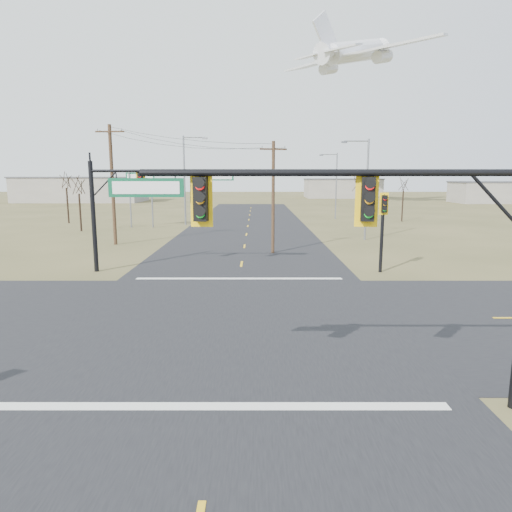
{
  "coord_description": "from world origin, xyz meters",
  "views": [
    {
      "loc": [
        0.99,
        -18.48,
        5.92
      ],
      "look_at": [
        0.99,
        1.0,
        2.5
      ],
      "focal_mm": 32.0,
      "sensor_mm": 36.0,
      "label": 1
    }
  ],
  "objects": [
    {
      "name": "jet_airliner",
      "position": [
        19.9,
        74.48,
        29.53
      ],
      "size": [
        33.25,
        33.15,
        15.22
      ],
      "rotation": [
        0.0,
        -0.24,
        0.74
      ],
      "color": "white"
    },
    {
      "name": "stop_bar_near",
      "position": [
        0.0,
        -7.5,
        0.03
      ],
      "size": [
        12.0,
        0.4,
        0.01
      ],
      "primitive_type": "cube",
      "color": "silver",
      "rests_on": "road_ns"
    },
    {
      "name": "road_ns",
      "position": [
        0.0,
        0.0,
        0.01
      ],
      "size": [
        14.0,
        160.0,
        0.02
      ],
      "primitive_type": "cube",
      "color": "black",
      "rests_on": "ground"
    },
    {
      "name": "road_ew",
      "position": [
        0.0,
        0.0,
        0.01
      ],
      "size": [
        160.0,
        14.0,
        0.02
      ],
      "primitive_type": "cube",
      "color": "black",
      "rests_on": "ground"
    },
    {
      "name": "stop_bar_far",
      "position": [
        0.0,
        7.5,
        0.03
      ],
      "size": [
        12.0,
        0.4,
        0.01
      ],
      "primitive_type": "cube",
      "color": "silver",
      "rests_on": "road_ns"
    },
    {
      "name": "utility_pole_far",
      "position": [
        -11.36,
        21.16,
        5.29
      ],
      "size": [
        2.5,
        0.3,
        10.23
      ],
      "rotation": [
        0.0,
        0.0,
        -0.07
      ],
      "color": "#45321D",
      "rests_on": "ground"
    },
    {
      "name": "mast_arm_far",
      "position": [
        -6.03,
        9.68,
        4.95
      ],
      "size": [
        8.84,
        0.5,
        6.83
      ],
      "rotation": [
        0.0,
        0.0,
        0.19
      ],
      "color": "black",
      "rests_on": "ground"
    },
    {
      "name": "streetlight_b",
      "position": [
        11.93,
        45.52,
        5.09
      ],
      "size": [
        2.54,
        0.37,
        9.07
      ],
      "rotation": [
        0.0,
        0.0,
        0.32
      ],
      "color": "gray",
      "rests_on": "ground"
    },
    {
      "name": "streetlight_a",
      "position": [
        11.03,
        24.07,
        5.2
      ],
      "size": [
        2.6,
        0.39,
        9.27
      ],
      "rotation": [
        0.0,
        0.0,
        0.34
      ],
      "color": "gray",
      "rests_on": "ground"
    },
    {
      "name": "pedestal_signal_ne",
      "position": [
        8.77,
        9.35,
        3.53
      ],
      "size": [
        0.58,
        0.52,
        4.96
      ],
      "rotation": [
        0.0,
        0.0,
        -0.06
      ],
      "color": "black",
      "rests_on": "ground"
    },
    {
      "name": "warehouse_left",
      "position": [
        -40.0,
        90.0,
        2.75
      ],
      "size": [
        28.0,
        14.0,
        5.5
      ],
      "primitive_type": "cube",
      "color": "gray",
      "rests_on": "ground"
    },
    {
      "name": "bare_tree_b",
      "position": [
        -22.96,
        39.63,
        5.46
      ],
      "size": [
        2.85,
        2.85,
        6.83
      ],
      "rotation": [
        0.0,
        0.0,
        0.07
      ],
      "color": "black",
      "rests_on": "ground"
    },
    {
      "name": "streetlight_c",
      "position": [
        -7.45,
        37.43,
        6.0
      ],
      "size": [
        2.98,
        0.36,
        10.68
      ],
      "rotation": [
        0.0,
        0.0,
        -0.16
      ],
      "color": "gray",
      "rests_on": "ground"
    },
    {
      "name": "bare_tree_a",
      "position": [
        -18.12,
        31.07,
        5.04
      ],
      "size": [
        3.24,
        3.24,
        6.37
      ],
      "rotation": [
        0.0,
        0.0,
        -0.29
      ],
      "color": "black",
      "rests_on": "ground"
    },
    {
      "name": "ground",
      "position": [
        0.0,
        0.0,
        0.0
      ],
      "size": [
        320.0,
        320.0,
        0.0
      ],
      "primitive_type": "plane",
      "color": "brown",
      "rests_on": "ground"
    },
    {
      "name": "warehouse_right",
      "position": [
        55.0,
        85.0,
        2.25
      ],
      "size": [
        18.0,
        10.0,
        4.5
      ],
      "primitive_type": "cube",
      "color": "gray",
      "rests_on": "ground"
    },
    {
      "name": "bare_tree_d",
      "position": [
        20.34,
        41.9,
        4.93
      ],
      "size": [
        2.78,
        2.78,
        6.12
      ],
      "rotation": [
        0.0,
        0.0,
        0.22
      ],
      "color": "black",
      "rests_on": "ground"
    },
    {
      "name": "warehouse_mid",
      "position": [
        25.0,
        110.0,
        2.5
      ],
      "size": [
        20.0,
        12.0,
        5.0
      ],
      "primitive_type": "cube",
      "color": "gray",
      "rests_on": "ground"
    },
    {
      "name": "bare_tree_c",
      "position": [
        13.64,
        38.7,
        5.05
      ],
      "size": [
        3.32,
        3.32,
        6.44
      ],
      "rotation": [
        0.0,
        0.0,
        0.25
      ],
      "color": "black",
      "rests_on": "ground"
    },
    {
      "name": "highway_sign",
      "position": [
        -12.36,
        34.72,
        4.46
      ],
      "size": [
        3.37,
        0.44,
        6.33
      ],
      "rotation": [
        0.0,
        0.0,
        -0.11
      ],
      "color": "gray",
      "rests_on": "ground"
    },
    {
      "name": "utility_pole_near",
      "position": [
        2.3,
        16.63,
        4.46
      ],
      "size": [
        2.05,
        0.62,
        8.52
      ],
      "rotation": [
        0.0,
        0.0,
        0.25
      ],
      "color": "#45321D",
      "rests_on": "ground"
    },
    {
      "name": "mast_arm_near",
      "position": [
        3.8,
        -7.5,
        4.82
      ],
      "size": [
        10.33,
        0.49,
        6.6
      ],
      "rotation": [
        0.0,
        0.0,
        -0.17
      ],
      "color": "black",
      "rests_on": "ground"
    }
  ]
}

